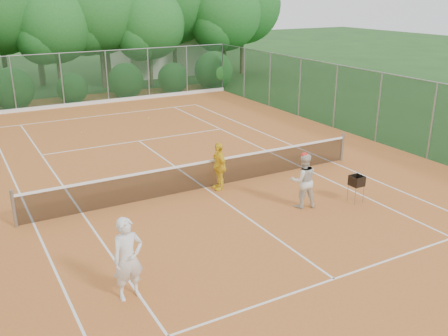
# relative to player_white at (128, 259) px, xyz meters

# --- Properties ---
(ground) EXTENTS (120.00, 120.00, 0.00)m
(ground) POSITION_rel_player_white_xyz_m (4.28, 4.79, -0.94)
(ground) COLOR #1C4217
(ground) RESTS_ON ground
(clay_court) EXTENTS (18.00, 36.00, 0.02)m
(clay_court) POSITION_rel_player_white_xyz_m (4.28, 4.79, -0.93)
(clay_court) COLOR #B6662A
(clay_court) RESTS_ON ground
(club_building) EXTENTS (8.00, 5.00, 3.00)m
(club_building) POSITION_rel_player_white_xyz_m (13.28, 28.79, 0.56)
(club_building) COLOR beige
(club_building) RESTS_ON ground
(tennis_net) EXTENTS (11.97, 0.10, 1.10)m
(tennis_net) POSITION_rel_player_white_xyz_m (4.28, 4.79, -0.41)
(tennis_net) COLOR gray
(tennis_net) RESTS_ON clay_court
(player_white) EXTENTS (0.70, 0.48, 1.85)m
(player_white) POSITION_rel_player_white_xyz_m (0.00, 0.00, 0.00)
(player_white) COLOR silver
(player_white) RESTS_ON clay_court
(player_center_grp) EXTENTS (0.97, 0.85, 1.73)m
(player_center_grp) POSITION_rel_player_white_xyz_m (6.16, 2.02, -0.07)
(player_center_grp) COLOR beige
(player_center_grp) RESTS_ON clay_court
(player_yellow) EXTENTS (0.44, 0.96, 1.60)m
(player_yellow) POSITION_rel_player_white_xyz_m (4.65, 4.53, -0.12)
(player_yellow) COLOR yellow
(player_yellow) RESTS_ON clay_court
(ball_hopper) EXTENTS (0.37, 0.37, 0.86)m
(ball_hopper) POSITION_rel_player_white_xyz_m (7.84, 1.51, -0.24)
(ball_hopper) COLOR gray
(ball_hopper) RESTS_ON clay_court
(stray_ball_a) EXTENTS (0.07, 0.07, 0.07)m
(stray_ball_a) POSITION_rel_player_white_xyz_m (2.40, 13.66, -0.89)
(stray_ball_a) COLOR #C5D631
(stray_ball_a) RESTS_ON clay_court
(stray_ball_b) EXTENTS (0.07, 0.07, 0.07)m
(stray_ball_b) POSITION_rel_player_white_xyz_m (6.24, 17.72, -0.89)
(stray_ball_b) COLOR #BCD030
(stray_ball_b) RESTS_ON clay_court
(stray_ball_c) EXTENTS (0.07, 0.07, 0.07)m
(stray_ball_c) POSITION_rel_player_white_xyz_m (6.14, 14.82, -0.89)
(stray_ball_c) COLOR #C6E334
(stray_ball_c) RESTS_ON clay_court
(court_markings) EXTENTS (11.03, 23.83, 0.01)m
(court_markings) POSITION_rel_player_white_xyz_m (4.28, 4.79, -0.92)
(court_markings) COLOR white
(court_markings) RESTS_ON clay_court
(fence_back) EXTENTS (18.07, 0.07, 3.00)m
(fence_back) POSITION_rel_player_white_xyz_m (4.28, 19.79, 0.58)
(fence_back) COLOR #19381E
(fence_back) RESTS_ON clay_court
(fence_right) EXTENTS (0.07, 33.07, 3.00)m
(fence_right) POSITION_rel_player_white_xyz_m (13.28, 3.29, 0.58)
(fence_right) COLOR #19381E
(fence_right) RESTS_ON clay_court
(tropical_treeline) EXTENTS (32.10, 8.49, 15.03)m
(tropical_treeline) POSITION_rel_player_white_xyz_m (5.72, 25.02, 4.17)
(tropical_treeline) COLOR brown
(tropical_treeline) RESTS_ON ground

